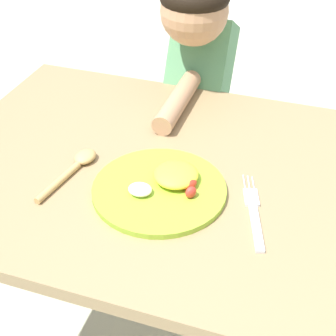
# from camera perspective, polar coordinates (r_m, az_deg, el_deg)

# --- Properties ---
(dining_table) EXTENTS (1.26, 0.72, 0.69)m
(dining_table) POSITION_cam_1_polar(r_m,az_deg,el_deg) (1.09, 6.35, -4.83)
(dining_table) COLOR #937954
(dining_table) RESTS_ON ground_plane
(plate) EXTENTS (0.27, 0.27, 0.04)m
(plate) POSITION_cam_1_polar(r_m,az_deg,el_deg) (0.99, -0.60, -2.11)
(plate) COLOR #92BE32
(plate) RESTS_ON dining_table
(fork) EXTENTS (0.08, 0.21, 0.01)m
(fork) POSITION_cam_1_polar(r_m,az_deg,el_deg) (0.96, 9.72, -5.05)
(fork) COLOR silver
(fork) RESTS_ON dining_table
(spoon) EXTENTS (0.06, 0.19, 0.02)m
(spoon) POSITION_cam_1_polar(r_m,az_deg,el_deg) (1.07, -10.45, 0.25)
(spoon) COLOR tan
(spoon) RESTS_ON dining_table
(person) EXTENTS (0.17, 0.47, 0.98)m
(person) POSITION_cam_1_polar(r_m,az_deg,el_deg) (1.51, 3.48, 5.57)
(person) COLOR #4B386F
(person) RESTS_ON ground_plane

